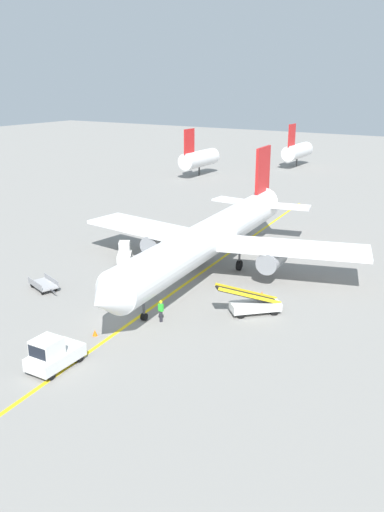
# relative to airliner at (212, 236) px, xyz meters

# --- Properties ---
(ground_plane) EXTENTS (300.00, 300.00, 0.00)m
(ground_plane) POSITION_rel_airliner_xyz_m (-0.08, -12.97, -3.42)
(ground_plane) COLOR gray
(taxi_line_yellow) EXTENTS (7.49, 79.70, 0.01)m
(taxi_line_yellow) POSITION_rel_airliner_xyz_m (0.05, -7.97, -3.41)
(taxi_line_yellow) COLOR yellow
(taxi_line_yellow) RESTS_ON ground
(airliner) EXTENTS (28.49, 35.34, 10.10)m
(airliner) POSITION_rel_airliner_xyz_m (0.00, 0.00, 0.00)
(airliner) COLOR white
(airliner) RESTS_ON ground
(pushback_tug) EXTENTS (1.97, 3.64, 2.20)m
(pushback_tug) POSITION_rel_airliner_xyz_m (0.53, -20.64, -2.42)
(pushback_tug) COLOR silver
(pushback_tug) RESTS_ON ground
(baggage_tug_near_wing) EXTENTS (2.42, 2.72, 2.10)m
(baggage_tug_near_wing) POSITION_rel_airliner_xyz_m (-8.41, -2.40, -2.49)
(baggage_tug_near_wing) COLOR silver
(baggage_tug_near_wing) RESTS_ON ground
(belt_loader_forward_hold) EXTENTS (4.46, 4.37, 2.59)m
(belt_loader_forward_hold) POSITION_rel_airliner_xyz_m (7.51, -6.59, -2.64)
(belt_loader_forward_hold) COLOR silver
(belt_loader_forward_hold) RESTS_ON ground
(baggage_cart_loaded) EXTENTS (3.81, 2.40, 0.94)m
(baggage_cart_loaded) POSITION_rel_airliner_xyz_m (-9.91, -11.56, -2.95)
(baggage_cart_loaded) COLOR #A5A5A8
(baggage_cart_loaded) RESTS_ON ground
(ground_crew_marshaller) EXTENTS (0.36, 0.24, 1.70)m
(ground_crew_marshaller) POSITION_rel_airliner_xyz_m (2.30, -11.53, -2.51)
(ground_crew_marshaller) COLOR #26262D
(ground_crew_marshaller) RESTS_ON ground
(safety_cone_nose_left) EXTENTS (0.36, 0.36, 0.44)m
(safety_cone_nose_left) POSITION_rel_airliner_xyz_m (6.61, -3.13, -3.20)
(safety_cone_nose_left) COLOR orange
(safety_cone_nose_left) RESTS_ON ground
(safety_cone_nose_right) EXTENTS (0.36, 0.36, 0.44)m
(safety_cone_nose_right) POSITION_rel_airliner_xyz_m (-6.51, 3.95, -3.20)
(safety_cone_nose_right) COLOR orange
(safety_cone_nose_right) RESTS_ON ground
(safety_cone_wingtip_left) EXTENTS (0.36, 0.36, 0.44)m
(safety_cone_wingtip_left) POSITION_rel_airliner_xyz_m (-10.51, 4.88, -3.20)
(safety_cone_wingtip_left) COLOR orange
(safety_cone_wingtip_left) RESTS_ON ground
(safety_cone_wingtip_right) EXTENTS (0.36, 0.36, 0.44)m
(safety_cone_wingtip_right) POSITION_rel_airliner_xyz_m (-0.32, -15.87, -3.20)
(safety_cone_wingtip_right) COLOR orange
(safety_cone_wingtip_right) RESTS_ON ground
(distant_aircraft_far_left) EXTENTS (3.00, 10.10, 8.80)m
(distant_aircraft_far_left) POSITION_rel_airliner_xyz_m (-28.15, 44.38, -0.20)
(distant_aircraft_far_left) COLOR silver
(distant_aircraft_far_left) RESTS_ON ground
(distant_aircraft_mid_left) EXTENTS (3.00, 10.10, 8.80)m
(distant_aircraft_mid_left) POSITION_rel_airliner_xyz_m (-16.75, 64.40, -0.20)
(distant_aircraft_mid_left) COLOR silver
(distant_aircraft_mid_left) RESTS_ON ground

